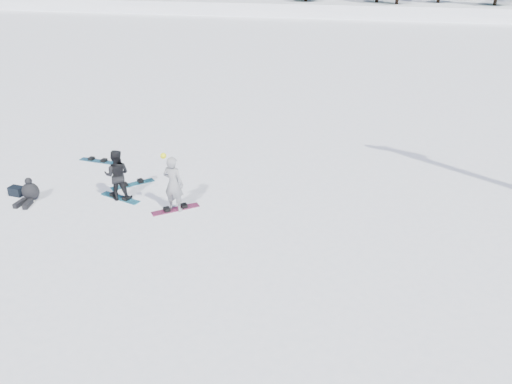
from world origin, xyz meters
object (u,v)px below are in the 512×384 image
Objects in this scene: snowboard_loose_c at (98,161)px; snowboard_loose_a at (133,184)px; snowboarder_woman at (173,184)px; seated_rider at (30,192)px; gear_bag at (16,191)px; snowboarder_man at (117,175)px.

snowboard_loose_a is at bearing -30.90° from snowboard_loose_c.
snowboarder_woman is 2.04× the size of seated_rider.
gear_bag is 3.73m from snowboard_loose_a.
snowboarder_woman is 5.53m from gear_bag.
gear_bag is at bearing 10.86° from snowboarder_woman.
snowboarder_woman is at bearing -29.55° from snowboard_loose_c.
snowboarder_man is at bearing 8.64° from gear_bag.
snowboard_loose_c is (-2.27, 2.71, -0.82)m from snowboarder_man.
snowboarder_woman is 4.83m from seated_rider.
snowboarder_woman is 2.08m from snowboarder_man.
snowboard_loose_c is (1.16, 3.23, -0.14)m from gear_bag.
snowboard_loose_c is (-4.31, 3.06, -0.89)m from snowboarder_woman.
snowboard_loose_c is at bearing 70.21° from gear_bag.
gear_bag is at bearing 161.19° from snowboard_loose_a.
snowboarder_man is at bearing -0.67° from snowboarder_woman.
seated_rider is at bearing 1.41° from snowboarder_man.
snowboarder_woman is at bearing 0.46° from seated_rider.
snowboard_loose_a is (3.37, 1.58, -0.14)m from gear_bag.
snowboarder_man reaches higher than snowboard_loose_c.
seated_rider is (-2.73, -0.77, -0.54)m from snowboarder_man.
snowboarder_man is 3.73× the size of gear_bag.
seated_rider reaches higher than snowboard_loose_c.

